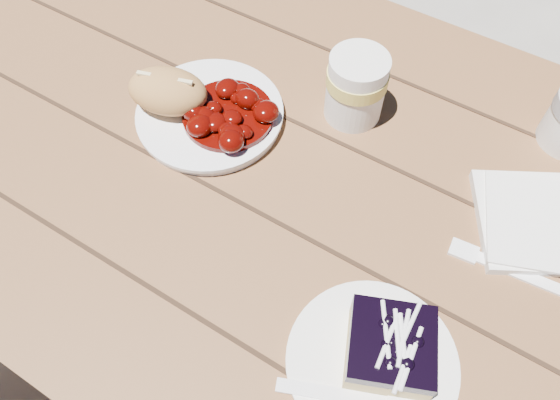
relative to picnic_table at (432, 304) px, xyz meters
The scene contains 11 objects.
ground 0.59m from the picnic_table, 90.00° to the left, with size 60.00×60.00×0.00m, color gray.
picnic_table is the anchor object (origin of this frame).
main_plate 0.44m from the picnic_table, behind, with size 0.21×0.21×0.02m, color white.
goulash_stew 0.42m from the picnic_table, behind, with size 0.13×0.13×0.04m, color #4A0602, non-canonical shape.
bread_roll 0.50m from the picnic_table, behind, with size 0.12×0.08×0.06m, color #B58145.
dessert_plate 0.25m from the picnic_table, 101.80° to the right, with size 0.19×0.19×0.01m, color white.
blueberry_cake 0.26m from the picnic_table, 99.51° to the right, with size 0.12×0.12×0.05m.
fork_dessert 0.30m from the picnic_table, 103.76° to the right, with size 0.03×0.16×0.01m, color white, non-canonical shape.
napkin_stack 0.20m from the picnic_table, 56.17° to the left, with size 0.15×0.15×0.01m, color white.
fork_table 0.18m from the picnic_table, 11.02° to the left, with size 0.03×0.16×0.01m, color white, non-canonical shape.
second_cup 0.35m from the picnic_table, 148.56° to the left, with size 0.08×0.08×0.11m, color white.
Camera 1 is at (-0.03, -0.38, 1.37)m, focal length 35.00 mm.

